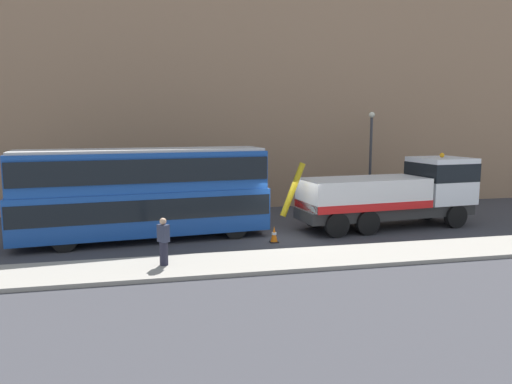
% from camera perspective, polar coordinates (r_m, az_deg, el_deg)
% --- Properties ---
extents(ground_plane, '(120.00, 120.00, 0.00)m').
position_cam_1_polar(ground_plane, '(22.88, 3.41, -5.07)').
color(ground_plane, '#38383D').
extents(near_kerb, '(60.00, 2.80, 0.15)m').
position_cam_1_polar(near_kerb, '(18.99, 6.95, -7.63)').
color(near_kerb, gray).
rests_on(near_kerb, ground_plane).
extents(building_facade, '(60.00, 1.50, 16.00)m').
position_cam_1_polar(building_facade, '(30.42, -0.87, 13.49)').
color(building_facade, '#9E7A5B').
rests_on(building_facade, ground_plane).
extents(recovery_tow_truck, '(10.24, 3.53, 3.67)m').
position_cam_1_polar(recovery_tow_truck, '(25.34, 15.81, -0.03)').
color(recovery_tow_truck, '#2D2D2D').
rests_on(recovery_tow_truck, ground_plane).
extents(double_decker_bus, '(11.20, 3.65, 4.06)m').
position_cam_1_polar(double_decker_bus, '(22.19, -12.92, 0.19)').
color(double_decker_bus, '#19479E').
rests_on(double_decker_bus, ground_plane).
extents(pedestrian_onlooker, '(0.46, 0.47, 1.71)m').
position_cam_1_polar(pedestrian_onlooker, '(17.81, -10.68, -5.74)').
color(pedestrian_onlooker, '#232333').
rests_on(pedestrian_onlooker, near_kerb).
extents(traffic_cone_near_bus, '(0.36, 0.36, 0.72)m').
position_cam_1_polar(traffic_cone_near_bus, '(21.51, 2.11, -4.98)').
color(traffic_cone_near_bus, orange).
rests_on(traffic_cone_near_bus, ground_plane).
extents(street_lamp, '(0.36, 0.36, 5.83)m').
position_cam_1_polar(street_lamp, '(30.54, 13.16, 4.62)').
color(street_lamp, '#38383D').
rests_on(street_lamp, ground_plane).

